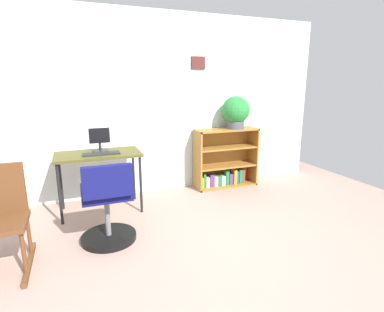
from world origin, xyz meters
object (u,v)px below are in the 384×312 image
object	(u,v)px
bookshelf_low	(224,161)
keyboard	(101,154)
monitor	(100,140)
desk	(98,159)
office_chair	(107,207)
potted_plant_on_shelf	(236,111)

from	to	relation	value
bookshelf_low	keyboard	bearing A→B (deg)	-167.44
monitor	desk	bearing A→B (deg)	-112.20
keyboard	office_chair	bearing A→B (deg)	-92.54
desk	office_chair	bearing A→B (deg)	-90.17
desk	potted_plant_on_shelf	size ratio (longest dim) A/B	2.07
desk	potted_plant_on_shelf	distance (m)	1.97
keyboard	potted_plant_on_shelf	size ratio (longest dim) A/B	0.88
keyboard	potted_plant_on_shelf	world-z (taller)	potted_plant_on_shelf
desk	potted_plant_on_shelf	xyz separation A→B (m)	(1.91, 0.25, 0.45)
potted_plant_on_shelf	bookshelf_low	bearing A→B (deg)	157.37
office_chair	bookshelf_low	world-z (taller)	bookshelf_low
desk	office_chair	size ratio (longest dim) A/B	1.17
office_chair	desk	bearing A→B (deg)	89.83
desk	bookshelf_low	size ratio (longest dim) A/B	1.03
keyboard	desk	bearing A→B (deg)	108.29
keyboard	monitor	bearing A→B (deg)	88.33
bookshelf_low	potted_plant_on_shelf	size ratio (longest dim) A/B	2.01
bookshelf_low	potted_plant_on_shelf	world-z (taller)	potted_plant_on_shelf
desk	keyboard	bearing A→B (deg)	-71.71
keyboard	bookshelf_low	xyz separation A→B (m)	(1.74, 0.39, -0.34)
office_chair	potted_plant_on_shelf	distance (m)	2.29
office_chair	bookshelf_low	bearing A→B (deg)	31.70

